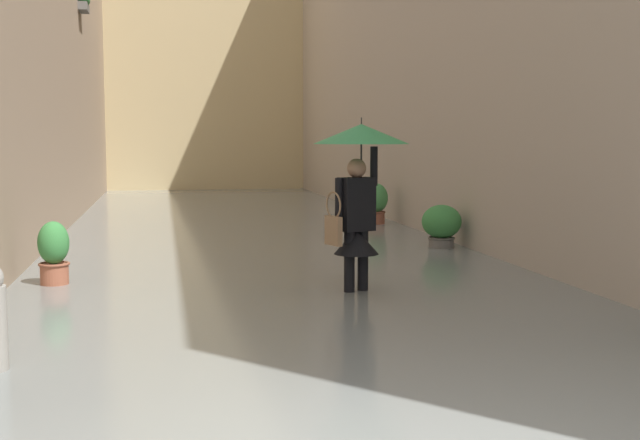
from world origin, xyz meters
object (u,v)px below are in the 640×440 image
(potted_plant_mid_left, at_px, (441,226))
(potted_plant_near_left, at_px, (376,204))
(potted_plant_far_right, at_px, (54,256))
(person_wading, at_px, (359,172))

(potted_plant_mid_left, height_order, potted_plant_near_left, potted_plant_near_left)
(potted_plant_far_right, bearing_deg, person_wading, 162.37)
(potted_plant_mid_left, distance_m, potted_plant_near_left, 3.57)
(potted_plant_far_right, bearing_deg, potted_plant_mid_left, -158.46)
(potted_plant_mid_left, bearing_deg, potted_plant_far_right, 21.54)
(person_wading, distance_m, potted_plant_mid_left, 4.02)
(person_wading, relative_size, potted_plant_mid_left, 2.62)
(potted_plant_mid_left, xyz_separation_m, potted_plant_far_right, (5.53, 2.18, -0.01))
(person_wading, xyz_separation_m, potted_plant_far_right, (3.40, -1.08, -1.00))
(person_wading, relative_size, potted_plant_near_left, 2.24)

